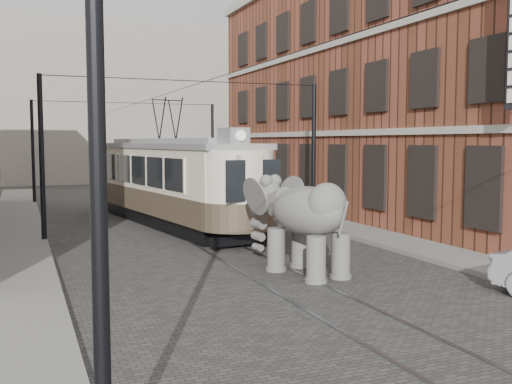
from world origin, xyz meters
name	(u,v)px	position (x,y,z in m)	size (l,w,h in m)	color
ground	(251,263)	(0.00, 0.00, 0.00)	(120.00, 120.00, 0.00)	#3F3D3A
tram_rails	(251,263)	(0.00, 0.00, 0.01)	(1.54, 80.00, 0.02)	slate
sidewalk_right	(416,247)	(6.00, 0.00, 0.07)	(2.00, 60.00, 0.15)	slate
sidewalk_left	(17,279)	(-6.50, 0.00, 0.07)	(2.00, 60.00, 0.15)	slate
brick_building	(389,94)	(11.00, 9.00, 6.00)	(8.00, 26.00, 12.00)	brown
distant_block	(92,105)	(0.00, 40.00, 7.00)	(28.00, 10.00, 14.00)	gray
catenary	(197,158)	(-0.20, 5.00, 3.00)	(11.00, 30.20, 6.00)	black
tram	(168,162)	(-0.31, 9.16, 2.73)	(2.84, 13.78, 5.47)	beige
elephant	(308,226)	(0.88, -1.99, 1.34)	(2.42, 4.39, 2.69)	#63615B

